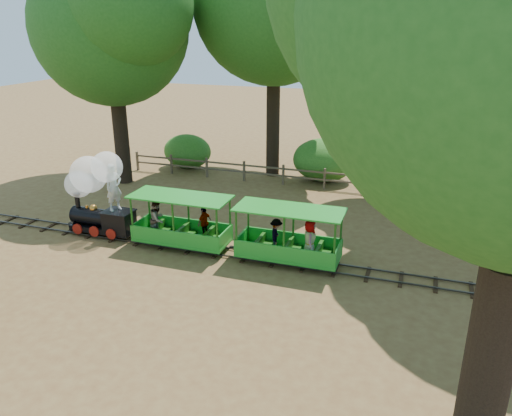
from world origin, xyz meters
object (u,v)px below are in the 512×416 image
(locomotive, at_px, (95,188))
(fence, at_px, (304,175))
(carriage_front, at_px, (178,226))
(carriage_rear, at_px, (290,242))

(locomotive, height_order, fence, locomotive)
(locomotive, relative_size, fence, 0.18)
(carriage_front, height_order, fence, carriage_front)
(fence, bearing_deg, carriage_rear, -79.36)
(locomotive, xyz_separation_m, carriage_front, (3.31, -0.10, -1.01))
(locomotive, distance_m, fence, 9.88)
(locomotive, distance_m, carriage_front, 3.46)
(locomotive, relative_size, carriage_front, 0.94)
(carriage_front, distance_m, fence, 8.39)
(carriage_front, xyz_separation_m, fence, (2.47, 8.02, -0.22))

